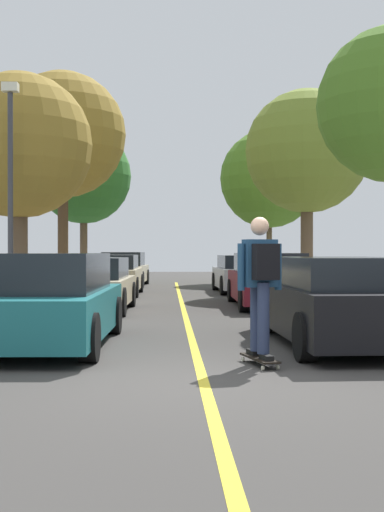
% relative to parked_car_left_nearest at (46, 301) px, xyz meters
% --- Properties ---
extents(ground, '(80.00, 80.00, 0.00)m').
position_rel_parked_car_left_nearest_xyz_m(ground, '(2.20, -2.65, -0.68)').
color(ground, '#3D3A38').
extents(center_line, '(0.12, 39.20, 0.01)m').
position_rel_parked_car_left_nearest_xyz_m(center_line, '(2.20, 1.35, -0.68)').
color(center_line, gold).
rests_on(center_line, ground).
extents(parked_car_left_nearest, '(2.02, 4.47, 1.39)m').
position_rel_parked_car_left_nearest_xyz_m(parked_car_left_nearest, '(0.00, 0.00, 0.00)').
color(parked_car_left_nearest, '#196066').
rests_on(parked_car_left_nearest, ground).
extents(parked_car_left_near, '(1.97, 4.14, 1.27)m').
position_rel_parked_car_left_nearest_xyz_m(parked_car_left_near, '(0.00, 5.93, -0.05)').
color(parked_car_left_near, '#BCAD89').
rests_on(parked_car_left_near, ground).
extents(parked_car_left_far, '(1.92, 4.18, 1.31)m').
position_rel_parked_car_left_nearest_xyz_m(parked_car_left_far, '(0.00, 12.06, -0.04)').
color(parked_car_left_far, '#BCAD89').
rests_on(parked_car_left_far, ground).
extents(parked_car_left_farthest, '(2.01, 4.39, 1.39)m').
position_rel_parked_car_left_nearest_xyz_m(parked_car_left_farthest, '(0.00, 17.95, -0.01)').
color(parked_car_left_farthest, '#BCAD89').
rests_on(parked_car_left_farthest, ground).
extents(parked_car_right_nearest, '(2.05, 4.54, 1.33)m').
position_rel_parked_car_left_nearest_xyz_m(parked_car_right_nearest, '(4.40, -0.03, -0.02)').
color(parked_car_right_nearest, black).
rests_on(parked_car_right_nearest, ground).
extents(parked_car_right_near, '(1.85, 4.71, 1.38)m').
position_rel_parked_car_left_nearest_xyz_m(parked_car_right_near, '(4.40, 7.19, 0.00)').
color(parked_car_right_near, maroon).
rests_on(parked_car_right_near, ground).
extents(parked_car_right_far, '(1.88, 4.41, 1.29)m').
position_rel_parked_car_left_nearest_xyz_m(parked_car_right_far, '(4.40, 13.21, -0.04)').
color(parked_car_right_far, '#B7B7BC').
rests_on(parked_car_right_far, ground).
extents(street_tree_left_nearest, '(3.78, 3.78, 5.93)m').
position_rel_parked_car_left_nearest_xyz_m(street_tree_left_nearest, '(-2.04, 7.62, 3.47)').
color(street_tree_left_nearest, brown).
rests_on(street_tree_left_nearest, sidewalk_left).
extents(street_tree_left_near, '(4.62, 4.62, 7.90)m').
position_rel_parked_car_left_nearest_xyz_m(street_tree_left_near, '(-2.04, 14.93, 5.02)').
color(street_tree_left_near, '#4C3823').
rests_on(street_tree_left_near, sidewalk_left).
extents(street_tree_left_far, '(4.35, 4.35, 6.91)m').
position_rel_parked_car_left_nearest_xyz_m(street_tree_left_far, '(-2.04, 21.10, 4.17)').
color(street_tree_left_far, brown).
rests_on(street_tree_left_far, sidewalk_left).
extents(street_tree_right_near, '(4.10, 4.10, 6.66)m').
position_rel_parked_car_left_nearest_xyz_m(street_tree_right_near, '(6.44, 12.20, 4.04)').
color(street_tree_right_near, brown).
rests_on(street_tree_right_near, sidewalk_right).
extents(street_tree_right_far, '(4.48, 4.48, 6.84)m').
position_rel_parked_car_left_nearest_xyz_m(street_tree_right_far, '(6.44, 20.54, 4.04)').
color(street_tree_right_far, brown).
rests_on(street_tree_right_far, sidewalk_right).
extents(streetlamp, '(0.36, 0.24, 5.10)m').
position_rel_parked_car_left_nearest_xyz_m(streetlamp, '(-1.75, 5.31, 2.40)').
color(streetlamp, '#38383D').
rests_on(streetlamp, sidewalk_left).
extents(skateboard, '(0.41, 0.87, 0.10)m').
position_rel_parked_car_left_nearest_xyz_m(skateboard, '(2.95, -1.80, -0.60)').
color(skateboard, black).
rests_on(skateboard, ground).
extents(skateboarder, '(0.58, 0.70, 1.74)m').
position_rel_parked_car_left_nearest_xyz_m(skateboarder, '(2.96, -1.84, 0.41)').
color(skateboarder, black).
rests_on(skateboarder, skateboard).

